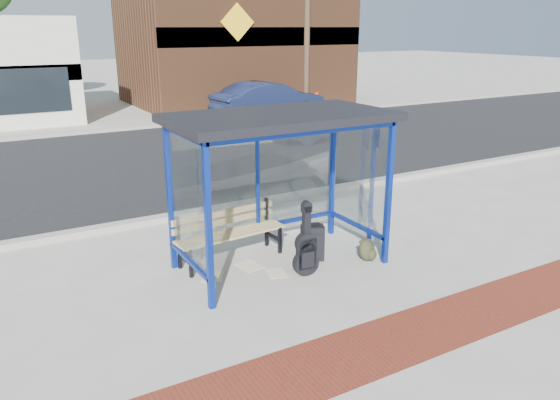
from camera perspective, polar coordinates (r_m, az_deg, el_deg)
ground at (r=8.75m, az=0.05°, el=-6.78°), size 120.00×120.00×0.00m
brick_paver_strip at (r=6.89m, az=11.25°, el=-14.41°), size 60.00×1.00×0.01m
curb_near at (r=11.17m, az=-7.39°, el=-1.10°), size 60.00×0.25×0.12m
street_asphalt at (r=15.85m, az=-14.56°, el=3.88°), size 60.00×10.00×0.00m
curb_far at (r=20.71m, az=-18.47°, el=6.85°), size 60.00×0.25×0.12m
far_sidewalk at (r=22.56m, az=-19.48°, el=7.43°), size 60.00×4.00×0.01m
bus_shelter at (r=8.18m, az=-0.20°, el=6.72°), size 3.30×1.80×2.42m
storefront_brown at (r=28.08m, az=-4.83°, el=16.75°), size 10.00×7.08×6.40m
utility_pole_east at (r=24.10m, az=2.87°, el=18.80°), size 1.60×0.24×8.00m
bench at (r=8.82m, az=-5.36°, el=-3.23°), size 1.86×0.60×0.87m
guitar_bag at (r=8.27m, az=2.73°, el=-5.25°), size 0.41×0.14×1.11m
suitcase at (r=8.84m, az=3.40°, el=-4.49°), size 0.43×0.35×0.64m
backpack at (r=8.95m, az=9.14°, el=-5.25°), size 0.35×0.33×0.36m
sign_post at (r=9.53m, az=9.71°, el=3.18°), size 0.15×0.27×2.28m
newspaper_a at (r=8.46m, az=-0.36°, el=-7.66°), size 0.36×0.41×0.01m
newspaper_b at (r=8.42m, az=-7.05°, el=-7.93°), size 0.47×0.50×0.01m
newspaper_c at (r=8.72m, az=-3.22°, el=-6.90°), size 0.37×0.44×0.01m
parked_car at (r=22.28m, az=-1.18°, el=10.31°), size 4.80×2.03×1.54m
fire_hydrant at (r=25.44m, az=3.83°, el=10.42°), size 0.35×0.24×0.79m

